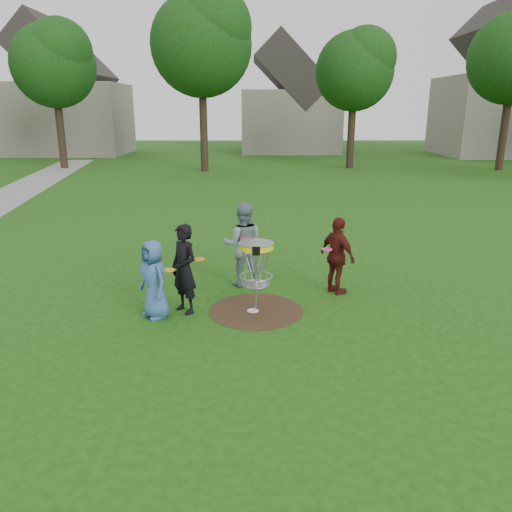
{
  "coord_description": "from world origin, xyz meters",
  "views": [
    {
      "loc": [
        -0.04,
        -8.8,
        3.73
      ],
      "look_at": [
        0.0,
        0.3,
        1.0
      ],
      "focal_mm": 35.0,
      "sensor_mm": 36.0,
      "label": 1
    }
  ],
  "objects_px": {
    "player_blue": "(154,279)",
    "player_grey": "(243,245)",
    "player_black": "(184,269)",
    "disc_golf_basket": "(256,260)",
    "player_maroon": "(337,256)"
  },
  "relations": [
    {
      "from": "player_maroon",
      "to": "disc_golf_basket",
      "type": "distance_m",
      "value": 1.93
    },
    {
      "from": "player_grey",
      "to": "disc_golf_basket",
      "type": "relative_size",
      "value": 1.31
    },
    {
      "from": "disc_golf_basket",
      "to": "player_maroon",
      "type": "bearing_deg",
      "value": 29.67
    },
    {
      "from": "player_blue",
      "to": "player_black",
      "type": "height_order",
      "value": "player_black"
    },
    {
      "from": "player_black",
      "to": "player_grey",
      "type": "relative_size",
      "value": 0.93
    },
    {
      "from": "player_grey",
      "to": "player_maroon",
      "type": "relative_size",
      "value": 1.13
    },
    {
      "from": "player_blue",
      "to": "player_maroon",
      "type": "bearing_deg",
      "value": 68.79
    },
    {
      "from": "player_blue",
      "to": "player_grey",
      "type": "height_order",
      "value": "player_grey"
    },
    {
      "from": "player_black",
      "to": "disc_golf_basket",
      "type": "distance_m",
      "value": 1.35
    },
    {
      "from": "player_maroon",
      "to": "disc_golf_basket",
      "type": "relative_size",
      "value": 1.16
    },
    {
      "from": "player_black",
      "to": "player_grey",
      "type": "xyz_separation_m",
      "value": [
        1.06,
        1.49,
        0.06
      ]
    },
    {
      "from": "player_black",
      "to": "player_maroon",
      "type": "height_order",
      "value": "player_black"
    },
    {
      "from": "disc_golf_basket",
      "to": "player_grey",
      "type": "bearing_deg",
      "value": 100.59
    },
    {
      "from": "player_grey",
      "to": "player_black",
      "type": "bearing_deg",
      "value": 53.79
    },
    {
      "from": "player_blue",
      "to": "player_maroon",
      "type": "xyz_separation_m",
      "value": [
        3.52,
        1.22,
        0.07
      ]
    }
  ]
}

